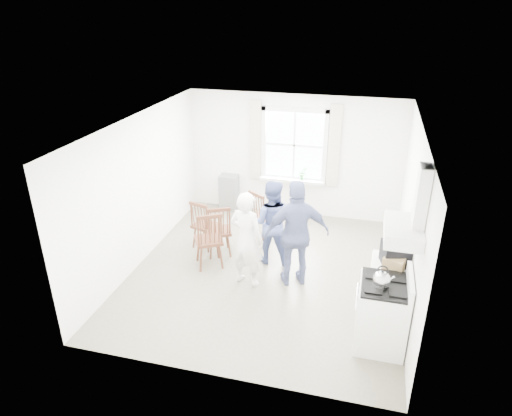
{
  "coord_description": "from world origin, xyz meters",
  "views": [
    {
      "loc": [
        1.52,
        -6.56,
        4.31
      ],
      "look_at": [
        -0.23,
        0.2,
        1.1
      ],
      "focal_mm": 32.0,
      "sensor_mm": 36.0,
      "label": 1
    }
  ],
  "objects": [
    {
      "name": "room_shell",
      "position": [
        0.0,
        0.0,
        1.3
      ],
      "size": [
        4.62,
        5.12,
        2.64
      ],
      "color": "#79715D",
      "rests_on": "ground"
    },
    {
      "name": "window_assembly",
      "position": [
        0.0,
        2.45,
        1.46
      ],
      "size": [
        1.88,
        0.24,
        1.7
      ],
      "color": "white",
      "rests_on": "room_shell"
    },
    {
      "name": "range_hood",
      "position": [
        2.07,
        -1.35,
        1.9
      ],
      "size": [
        0.45,
        0.76,
        0.94
      ],
      "color": "white",
      "rests_on": "room_shell"
    },
    {
      "name": "shelf_unit",
      "position": [
        -1.4,
        2.33,
        0.4
      ],
      "size": [
        0.4,
        0.3,
        0.8
      ],
      "primitive_type": "cube",
      "color": "gray",
      "rests_on": "ground"
    },
    {
      "name": "gas_stove",
      "position": [
        1.91,
        -1.35,
        0.48
      ],
      "size": [
        0.68,
        0.76,
        1.12
      ],
      "color": "white",
      "rests_on": "ground"
    },
    {
      "name": "kettle",
      "position": [
        1.84,
        -1.43,
        1.05
      ],
      "size": [
        0.22,
        0.22,
        0.32
      ],
      "color": "silver",
      "rests_on": "gas_stove"
    },
    {
      "name": "low_cabinet",
      "position": [
        1.98,
        -0.65,
        0.45
      ],
      "size": [
        0.5,
        0.55,
        0.9
      ],
      "primitive_type": "cube",
      "color": "white",
      "rests_on": "ground"
    },
    {
      "name": "stereo_stack",
      "position": [
        2.03,
        -0.72,
        1.07
      ],
      "size": [
        0.44,
        0.42,
        0.33
      ],
      "color": "black",
      "rests_on": "low_cabinet"
    },
    {
      "name": "cardboard_box",
      "position": [
        2.01,
        -0.87,
        0.99
      ],
      "size": [
        0.33,
        0.28,
        0.18
      ],
      "primitive_type": "cube",
      "rotation": [
        0.0,
        0.0,
        -0.32
      ],
      "color": "olive",
      "rests_on": "low_cabinet"
    },
    {
      "name": "windsor_chair_a",
      "position": [
        -0.97,
        -0.13,
        0.66
      ],
      "size": [
        0.61,
        0.61,
        1.08
      ],
      "color": "#492617",
      "rests_on": "ground"
    },
    {
      "name": "windsor_chair_b",
      "position": [
        -0.4,
        1.1,
        0.62
      ],
      "size": [
        0.59,
        0.58,
        1.02
      ],
      "color": "#492617",
      "rests_on": "ground"
    },
    {
      "name": "windsor_chair_c",
      "position": [
        -0.94,
        0.3,
        0.62
      ],
      "size": [
        0.56,
        0.56,
        1.01
      ],
      "color": "#492617",
      "rests_on": "ground"
    },
    {
      "name": "person_left",
      "position": [
        -0.24,
        -0.4,
        0.82
      ],
      "size": [
        0.74,
        0.74,
        1.63
      ],
      "primitive_type": "imported",
      "rotation": [
        0.0,
        0.0,
        2.86
      ],
      "color": "white",
      "rests_on": "ground"
    },
    {
      "name": "person_mid",
      "position": [
        -0.01,
        0.4,
        0.77
      ],
      "size": [
        0.81,
        0.81,
        1.54
      ],
      "primitive_type": "imported",
      "rotation": [
        0.0,
        0.0,
        3.22
      ],
      "color": "#4D5A8F",
      "rests_on": "ground"
    },
    {
      "name": "person_right",
      "position": [
        0.54,
        -0.19,
        0.9
      ],
      "size": [
        1.38,
        1.38,
        1.81
      ],
      "primitive_type": "imported",
      "rotation": [
        0.0,
        0.0,
        3.52
      ],
      "color": "navy",
      "rests_on": "ground"
    },
    {
      "name": "potted_plant",
      "position": [
        0.22,
        2.36,
        1.0
      ],
      "size": [
        0.21,
        0.21,
        0.29
      ],
      "primitive_type": "imported",
      "rotation": [
        0.0,
        0.0,
        0.39
      ],
      "color": "#357835",
      "rests_on": "window_assembly"
    },
    {
      "name": "windsor_chair_d",
      "position": [
        -1.35,
        0.49,
        0.59
      ],
      "size": [
        0.51,
        0.5,
        0.97
      ],
      "color": "#492617",
      "rests_on": "ground"
    }
  ]
}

